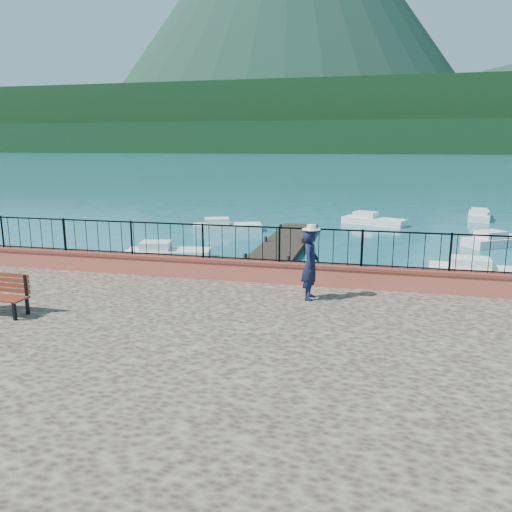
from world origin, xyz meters
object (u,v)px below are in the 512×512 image
at_px(boat_2, 499,238).
at_px(boat_5, 479,213).
at_px(person, 310,265).
at_px(boat_0, 168,250).
at_px(boat_3, 227,224).
at_px(boat_4, 374,218).
at_px(boat_1, 487,269).

height_order(boat_2, boat_5, same).
relative_size(person, boat_5, 0.44).
height_order(person, boat_0, person).
bearing_deg(person, boat_5, -16.49).
xyz_separation_m(boat_2, boat_5, (0.84, 9.62, 0.00)).
height_order(boat_0, boat_2, same).
height_order(boat_3, boat_4, same).
bearing_deg(boat_4, boat_0, -103.63).
distance_m(boat_0, boat_4, 14.86).
xyz_separation_m(boat_2, boat_3, (-14.41, 1.03, 0.00)).
relative_size(boat_1, boat_3, 1.04).
distance_m(boat_0, boat_2, 16.24).
bearing_deg(boat_1, boat_3, 153.10).
relative_size(person, boat_4, 0.44).
xyz_separation_m(boat_3, boat_4, (8.33, 4.41, 0.00)).
bearing_deg(person, boat_3, 25.95).
bearing_deg(boat_4, boat_5, 53.66).
distance_m(boat_1, boat_5, 16.82).
bearing_deg(boat_2, boat_1, -139.06).
relative_size(boat_1, boat_5, 1.05).
distance_m(boat_2, boat_3, 14.44).
xyz_separation_m(boat_0, boat_5, (15.69, 16.18, 0.00)).
xyz_separation_m(person, boat_5, (8.42, 24.38, -1.67)).
height_order(person, boat_4, person).
distance_m(boat_1, boat_4, 13.10).
bearing_deg(boat_5, boat_4, 131.61).
bearing_deg(boat_2, boat_5, 51.24).
height_order(person, boat_3, person).
bearing_deg(boat_0, boat_2, 12.12).
height_order(person, boat_1, person).
height_order(boat_0, boat_4, same).
height_order(boat_1, boat_5, same).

